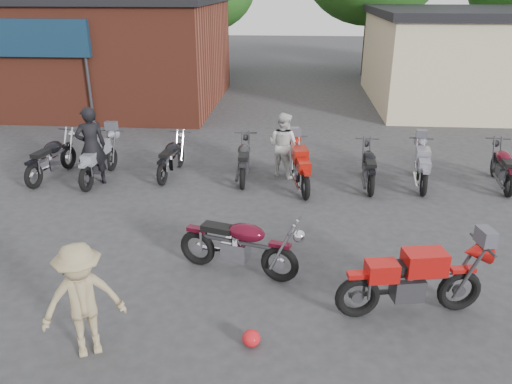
# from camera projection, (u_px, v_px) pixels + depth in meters

# --- Properties ---
(ground) EXTENTS (90.00, 90.00, 0.00)m
(ground) POSITION_uv_depth(u_px,v_px,m) (271.00, 304.00, 7.78)
(ground) COLOR #2F2F31
(brick_building) EXTENTS (12.00, 8.00, 4.00)m
(brick_building) POSITION_uv_depth(u_px,v_px,m) (72.00, 53.00, 20.58)
(brick_building) COLOR maroon
(brick_building) RESTS_ON ground
(stucco_building) EXTENTS (10.00, 8.00, 3.50)m
(stucco_building) POSITION_uv_depth(u_px,v_px,m) (500.00, 61.00, 20.28)
(stucco_building) COLOR tan
(stucco_building) RESTS_ON ground
(tree_1) EXTENTS (5.92, 5.92, 7.40)m
(tree_1) POSITION_uv_depth(u_px,v_px,m) (201.00, 3.00, 26.99)
(tree_1) COLOR #174713
(tree_1) RESTS_ON ground
(vintage_motorcycle) EXTENTS (2.21, 1.26, 1.22)m
(vintage_motorcycle) POSITION_uv_depth(u_px,v_px,m) (240.00, 242.00, 8.39)
(vintage_motorcycle) COLOR #480917
(vintage_motorcycle) RESTS_ON ground
(sportbike) EXTENTS (2.27, 1.11, 1.26)m
(sportbike) POSITION_uv_depth(u_px,v_px,m) (414.00, 277.00, 7.34)
(sportbike) COLOR #B3120E
(sportbike) RESTS_ON ground
(helmet) EXTENTS (0.28, 0.28, 0.24)m
(helmet) POSITION_uv_depth(u_px,v_px,m) (251.00, 338.00, 6.85)
(helmet) COLOR red
(helmet) RESTS_ON ground
(person_dark) EXTENTS (0.85, 0.76, 1.95)m
(person_dark) POSITION_uv_depth(u_px,v_px,m) (91.00, 146.00, 12.12)
(person_dark) COLOR black
(person_dark) RESTS_ON ground
(person_light) EXTENTS (1.02, 0.96, 1.67)m
(person_light) POSITION_uv_depth(u_px,v_px,m) (283.00, 145.00, 12.71)
(person_light) COLOR silver
(person_light) RESTS_ON ground
(person_tan) EXTENTS (1.22, 1.03, 1.64)m
(person_tan) POSITION_uv_depth(u_px,v_px,m) (83.00, 301.00, 6.46)
(person_tan) COLOR #94825C
(person_tan) RESTS_ON ground
(row_bike_0) EXTENTS (0.98, 2.10, 1.17)m
(row_bike_0) POSITION_uv_depth(u_px,v_px,m) (51.00, 156.00, 12.69)
(row_bike_0) COLOR black
(row_bike_0) RESTS_ON ground
(row_bike_1) EXTENTS (0.79, 2.07, 1.18)m
(row_bike_1) POSITION_uv_depth(u_px,v_px,m) (99.00, 158.00, 12.53)
(row_bike_1) COLOR gray
(row_bike_1) RESTS_ON ground
(row_bike_2) EXTENTS (0.78, 1.90, 1.08)m
(row_bike_2) POSITION_uv_depth(u_px,v_px,m) (171.00, 156.00, 12.85)
(row_bike_2) COLOR black
(row_bike_2) RESTS_ON ground
(row_bike_3) EXTENTS (0.72, 1.93, 1.10)m
(row_bike_3) POSITION_uv_depth(u_px,v_px,m) (244.00, 158.00, 12.63)
(row_bike_3) COLOR #242427
(row_bike_3) RESTS_ON ground
(row_bike_4) EXTENTS (0.99, 2.09, 1.17)m
(row_bike_4) POSITION_uv_depth(u_px,v_px,m) (300.00, 165.00, 12.06)
(row_bike_4) COLOR #A8180E
(row_bike_4) RESTS_ON ground
(row_bike_5) EXTENTS (0.67, 1.88, 1.08)m
(row_bike_5) POSITION_uv_depth(u_px,v_px,m) (369.00, 165.00, 12.19)
(row_bike_5) COLOR black
(row_bike_5) RESTS_ON ground
(row_bike_6) EXTENTS (0.85, 1.94, 1.09)m
(row_bike_6) POSITION_uv_depth(u_px,v_px,m) (422.00, 164.00, 12.21)
(row_bike_6) COLOR gray
(row_bike_6) RESTS_ON ground
(row_bike_7) EXTENTS (0.84, 1.95, 1.10)m
(row_bike_7) POSITION_uv_depth(u_px,v_px,m) (503.00, 165.00, 12.16)
(row_bike_7) COLOR #520A18
(row_bike_7) RESTS_ON ground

